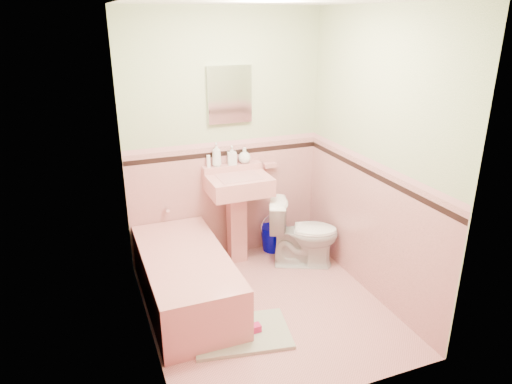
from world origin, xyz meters
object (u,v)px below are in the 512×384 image
object	(u,v)px
soap_bottle_right	(244,155)
sink	(239,220)
toilet	(303,233)
shoe	(252,329)
bucket	(273,238)
soap_bottle_left	(217,155)
bathtub	(186,281)
medicine_cabinet	(230,95)
soap_bottle_mid	(232,155)

from	to	relation	value
soap_bottle_right	sink	bearing A→B (deg)	-126.82
toilet	shoe	xyz separation A→B (m)	(-0.91, -0.90, -0.29)
bucket	soap_bottle_left	bearing A→B (deg)	174.66
bathtub	medicine_cabinet	bearing A→B (deg)	47.42
bathtub	sink	size ratio (longest dim) A/B	1.59
medicine_cabinet	bucket	size ratio (longest dim) A/B	1.94
sink	toilet	world-z (taller)	sink
soap_bottle_left	bucket	distance (m)	1.16
medicine_cabinet	soap_bottle_right	distance (m)	0.62
soap_bottle_mid	soap_bottle_right	bearing A→B (deg)	0.00
medicine_cabinet	shoe	xyz separation A→B (m)	(-0.31, -1.38, -1.64)
shoe	sink	bearing A→B (deg)	71.21
soap_bottle_right	bucket	xyz separation A→B (m)	(0.31, -0.06, -0.95)
toilet	shoe	world-z (taller)	toilet
bucket	soap_bottle_mid	bearing A→B (deg)	172.76
toilet	bathtub	bearing A→B (deg)	125.86
soap_bottle_left	soap_bottle_mid	world-z (taller)	soap_bottle_left
bathtub	medicine_cabinet	size ratio (longest dim) A/B	2.75
soap_bottle_left	bucket	bearing A→B (deg)	-5.34
shoe	soap_bottle_right	bearing A→B (deg)	67.78
medicine_cabinet	sink	bearing A→B (deg)	-90.00
soap_bottle_left	soap_bottle_mid	distance (m)	0.16
soap_bottle_right	bucket	distance (m)	1.00
bathtub	soap_bottle_right	size ratio (longest dim) A/B	9.31
sink	bucket	xyz separation A→B (m)	(0.44, 0.12, -0.33)
bathtub	medicine_cabinet	world-z (taller)	medicine_cabinet
sink	soap_bottle_mid	size ratio (longest dim) A/B	4.95
bucket	sink	bearing A→B (deg)	-164.24
soap_bottle_mid	bucket	size ratio (longest dim) A/B	0.68
soap_bottle_mid	bathtub	bearing A→B (deg)	-133.81
bathtub	soap_bottle_right	bearing A→B (deg)	41.07
soap_bottle_left	bucket	world-z (taller)	soap_bottle_left
soap_bottle_mid	bucket	xyz separation A→B (m)	(0.44, -0.06, -0.96)
medicine_cabinet	shoe	bearing A→B (deg)	-102.50
soap_bottle_mid	bucket	distance (m)	1.06
medicine_cabinet	soap_bottle_left	xyz separation A→B (m)	(-0.16, -0.03, -0.57)
bathtub	medicine_cabinet	xyz separation A→B (m)	(0.68, 0.74, 1.47)
soap_bottle_left	soap_bottle_right	xyz separation A→B (m)	(0.29, 0.00, -0.04)
bathtub	toilet	distance (m)	1.31
sink	soap_bottle_mid	world-z (taller)	soap_bottle_mid
bathtub	toilet	world-z (taller)	toilet
sink	medicine_cabinet	xyz separation A→B (m)	(0.00, 0.21, 1.23)
medicine_cabinet	soap_bottle_left	size ratio (longest dim) A/B	2.31
sink	soap_bottle_left	distance (m)	0.70
soap_bottle_left	toilet	world-z (taller)	soap_bottle_left
toilet	soap_bottle_right	bearing A→B (deg)	70.23
soap_bottle_mid	shoe	xyz separation A→B (m)	(-0.31, -1.35, -1.05)
toilet	shoe	distance (m)	1.31
soap_bottle_mid	toilet	xyz separation A→B (m)	(0.60, -0.45, -0.75)
bathtub	sink	bearing A→B (deg)	37.93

